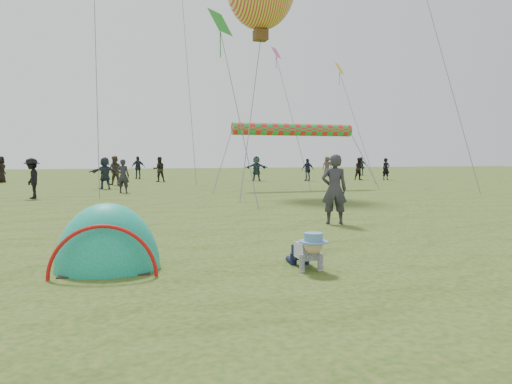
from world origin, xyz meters
name	(u,v)px	position (x,y,z in m)	size (l,w,h in m)	color
ground	(335,277)	(0.00, 0.00, 0.00)	(140.00, 140.00, 0.00)	#204310
crawling_toddler	(308,250)	(-0.16, 0.57, 0.30)	(0.55, 0.78, 0.60)	black
popup_tent	(108,269)	(-3.01, 1.52, 0.00)	(1.55, 1.28, 2.01)	#0F8662
standing_adult	(334,189)	(2.55, 5.04, 0.88)	(0.64, 0.42, 1.76)	#2D2C34
crowd_person_0	(386,169)	(17.46, 25.91, 0.81)	(0.59, 0.39, 1.62)	black
crowd_person_1	(116,171)	(-1.91, 24.71, 0.88)	(0.86, 0.67, 1.76)	#44352D
crowd_person_2	(361,166)	(20.33, 34.48, 0.85)	(1.00, 0.42, 1.71)	#23343C
crowd_person_3	(32,178)	(-5.55, 15.85, 0.82)	(1.06, 0.61, 1.65)	black
crowd_person_4	(1,169)	(-9.02, 30.65, 0.88)	(0.86, 0.56, 1.75)	black
crowd_person_5	(256,168)	(7.87, 27.50, 0.88)	(1.64, 0.52, 1.77)	#293E46
crowd_person_6	(123,176)	(-1.84, 18.14, 0.80)	(0.58, 0.38, 1.60)	#24242B
crowd_person_7	(159,169)	(1.12, 28.35, 0.85)	(0.83, 0.65, 1.71)	black
crowd_person_8	(138,168)	(0.16, 33.58, 0.88)	(1.03, 0.43, 1.76)	#1C252E
crowd_person_10	(327,166)	(16.60, 33.93, 0.87)	(0.85, 0.56, 1.75)	#44372F
crowd_person_11	(105,173)	(-2.60, 21.39, 0.85)	(1.57, 0.50, 1.69)	#2A3444
crowd_person_13	(360,169)	(15.50, 26.34, 0.83)	(0.81, 0.63, 1.66)	black
crowd_person_14	(308,170)	(11.32, 26.32, 0.79)	(0.93, 0.39, 1.58)	#1B2235
rainbow_tube_kite	(293,130)	(6.80, 18.07, 3.12)	(0.64, 0.64, 6.58)	red
diamond_kite_2	(340,69)	(13.49, 25.83, 7.91)	(0.91, 0.91, 0.00)	yellow
diamond_kite_3	(220,22)	(1.90, 14.08, 7.20)	(1.14, 1.14, 0.00)	#228C26
diamond_kite_5	(276,53)	(7.05, 21.35, 7.73)	(0.73, 0.73, 0.00)	#DF5E9C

